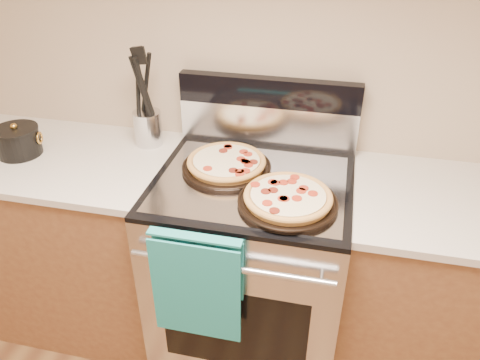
% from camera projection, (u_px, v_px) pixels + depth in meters
% --- Properties ---
extents(wall_back, '(4.00, 0.00, 4.00)m').
position_uv_depth(wall_back, '(272.00, 43.00, 1.87)').
color(wall_back, tan).
rests_on(wall_back, ground).
extents(range_body, '(0.76, 0.68, 0.90)m').
position_uv_depth(range_body, '(252.00, 271.00, 2.05)').
color(range_body, '#B7B7BC').
rests_on(range_body, ground).
extents(oven_window, '(0.56, 0.01, 0.40)m').
position_uv_depth(oven_window, '(234.00, 330.00, 1.77)').
color(oven_window, black).
rests_on(oven_window, range_body).
extents(cooktop, '(0.76, 0.68, 0.02)m').
position_uv_depth(cooktop, '(253.00, 182.00, 1.81)').
color(cooktop, black).
rests_on(cooktop, range_body).
extents(backsplash_lower, '(0.76, 0.06, 0.18)m').
position_uv_depth(backsplash_lower, '(268.00, 125.00, 2.01)').
color(backsplash_lower, silver).
rests_on(backsplash_lower, cooktop).
extents(backsplash_upper, '(0.76, 0.06, 0.12)m').
position_uv_depth(backsplash_upper, '(269.00, 92.00, 1.93)').
color(backsplash_upper, black).
rests_on(backsplash_upper, backsplash_lower).
extents(oven_handle, '(0.70, 0.03, 0.03)m').
position_uv_depth(oven_handle, '(230.00, 268.00, 1.56)').
color(oven_handle, silver).
rests_on(oven_handle, range_body).
extents(dish_towel, '(0.32, 0.05, 0.42)m').
position_uv_depth(dish_towel, '(197.00, 284.00, 1.63)').
color(dish_towel, teal).
rests_on(dish_towel, oven_handle).
extents(foil_sheet, '(0.70, 0.55, 0.01)m').
position_uv_depth(foil_sheet, '(252.00, 183.00, 1.78)').
color(foil_sheet, gray).
rests_on(foil_sheet, cooktop).
extents(cabinet_left, '(1.00, 0.62, 0.88)m').
position_uv_depth(cabinet_left, '(74.00, 240.00, 2.25)').
color(cabinet_left, brown).
rests_on(cabinet_left, ground).
extents(countertop_left, '(1.02, 0.64, 0.03)m').
position_uv_depth(countertop_left, '(54.00, 157.00, 2.01)').
color(countertop_left, '#B9B1A6').
rests_on(countertop_left, cabinet_left).
extents(cabinet_right, '(1.00, 0.62, 0.88)m').
position_uv_depth(cabinet_right, '(463.00, 300.00, 1.91)').
color(cabinet_right, brown).
rests_on(cabinet_right, ground).
extents(pepperoni_pizza_back, '(0.36, 0.36, 0.05)m').
position_uv_depth(pepperoni_pizza_back, '(227.00, 164.00, 1.85)').
color(pepperoni_pizza_back, '#B17436').
rests_on(pepperoni_pizza_back, foil_sheet).
extents(pepperoni_pizza_front, '(0.38, 0.38, 0.05)m').
position_uv_depth(pepperoni_pizza_front, '(288.00, 199.00, 1.64)').
color(pepperoni_pizza_front, '#B17436').
rests_on(pepperoni_pizza_front, foil_sheet).
extents(utensil_crock, '(0.13, 0.13, 0.15)m').
position_uv_depth(utensil_crock, '(148.00, 128.00, 2.04)').
color(utensil_crock, silver).
rests_on(utensil_crock, countertop_left).
extents(saucepan, '(0.22, 0.22, 0.11)m').
position_uv_depth(saucepan, '(18.00, 142.00, 1.97)').
color(saucepan, black).
rests_on(saucepan, countertop_left).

